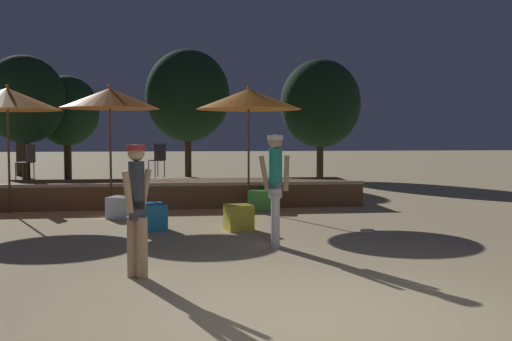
{
  "coord_description": "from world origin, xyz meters",
  "views": [
    {
      "loc": [
        -1.29,
        -5.14,
        1.73
      ],
      "look_at": [
        0.0,
        5.04,
        1.11
      ],
      "focal_mm": 40.0,
      "sensor_mm": 36.0,
      "label": 1
    }
  ],
  "objects_px": {
    "cube_seat_3": "(239,217)",
    "frisbee_disc": "(367,231)",
    "background_tree_2": "(18,103)",
    "patio_umbrella_0": "(110,99)",
    "cube_seat_0": "(261,200)",
    "cube_seat_2": "(148,217)",
    "bistro_chair_1": "(158,157)",
    "cube_seat_1": "(123,207)",
    "person_3": "(275,183)",
    "person_2": "(137,204)",
    "background_tree_1": "(320,104)",
    "background_tree_3": "(67,111)",
    "patio_umbrella_1": "(249,99)",
    "bistro_chair_0": "(28,159)",
    "patio_umbrella_2": "(7,99)",
    "background_tree_4": "(25,100)",
    "background_tree_0": "(188,96)"
  },
  "relations": [
    {
      "from": "person_3",
      "to": "background_tree_1",
      "type": "relative_size",
      "value": 0.36
    },
    {
      "from": "patio_umbrella_0",
      "to": "bistro_chair_0",
      "type": "relative_size",
      "value": 3.21
    },
    {
      "from": "cube_seat_1",
      "to": "patio_umbrella_2",
      "type": "bearing_deg",
      "value": 157.62
    },
    {
      "from": "cube_seat_3",
      "to": "patio_umbrella_0",
      "type": "bearing_deg",
      "value": 132.53
    },
    {
      "from": "cube_seat_2",
      "to": "frisbee_disc",
      "type": "distance_m",
      "value": 4.03
    },
    {
      "from": "patio_umbrella_0",
      "to": "patio_umbrella_2",
      "type": "bearing_deg",
      "value": 177.1
    },
    {
      "from": "background_tree_1",
      "to": "background_tree_3",
      "type": "height_order",
      "value": "background_tree_1"
    },
    {
      "from": "patio_umbrella_1",
      "to": "bistro_chair_1",
      "type": "relative_size",
      "value": 3.22
    },
    {
      "from": "patio_umbrella_1",
      "to": "person_3",
      "type": "distance_m",
      "value": 4.69
    },
    {
      "from": "person_2",
      "to": "background_tree_4",
      "type": "height_order",
      "value": "background_tree_4"
    },
    {
      "from": "cube_seat_1",
      "to": "bistro_chair_1",
      "type": "distance_m",
      "value": 3.28
    },
    {
      "from": "patio_umbrella_0",
      "to": "background_tree_2",
      "type": "xyz_separation_m",
      "value": [
        -5.45,
        12.66,
        0.59
      ]
    },
    {
      "from": "cube_seat_3",
      "to": "background_tree_2",
      "type": "height_order",
      "value": "background_tree_2"
    },
    {
      "from": "background_tree_3",
      "to": "bistro_chair_0",
      "type": "bearing_deg",
      "value": -85.59
    },
    {
      "from": "person_3",
      "to": "frisbee_disc",
      "type": "bearing_deg",
      "value": 127.55
    },
    {
      "from": "person_2",
      "to": "background_tree_0",
      "type": "xyz_separation_m",
      "value": [
        0.76,
        17.36,
        2.53
      ]
    },
    {
      "from": "cube_seat_3",
      "to": "background_tree_2",
      "type": "distance_m",
      "value": 17.77
    },
    {
      "from": "person_3",
      "to": "background_tree_4",
      "type": "xyz_separation_m",
      "value": [
        -7.01,
        12.5,
        2.03
      ]
    },
    {
      "from": "background_tree_4",
      "to": "cube_seat_1",
      "type": "bearing_deg",
      "value": -64.21
    },
    {
      "from": "person_3",
      "to": "bistro_chair_0",
      "type": "xyz_separation_m",
      "value": [
        -5.22,
        5.87,
        0.18
      ]
    },
    {
      "from": "frisbee_disc",
      "to": "background_tree_1",
      "type": "bearing_deg",
      "value": 80.12
    },
    {
      "from": "frisbee_disc",
      "to": "background_tree_2",
      "type": "relative_size",
      "value": 0.06
    },
    {
      "from": "patio_umbrella_0",
      "to": "bistro_chair_1",
      "type": "relative_size",
      "value": 3.21
    },
    {
      "from": "person_2",
      "to": "cube_seat_0",
      "type": "bearing_deg",
      "value": 104.54
    },
    {
      "from": "background_tree_1",
      "to": "background_tree_4",
      "type": "height_order",
      "value": "background_tree_1"
    },
    {
      "from": "background_tree_2",
      "to": "bistro_chair_1",
      "type": "bearing_deg",
      "value": -58.61
    },
    {
      "from": "patio_umbrella_0",
      "to": "background_tree_1",
      "type": "distance_m",
      "value": 11.95
    },
    {
      "from": "background_tree_0",
      "to": "frisbee_disc",
      "type": "bearing_deg",
      "value": -77.89
    },
    {
      "from": "person_3",
      "to": "background_tree_2",
      "type": "xyz_separation_m",
      "value": [
        -8.51,
        17.19,
        2.17
      ]
    },
    {
      "from": "patio_umbrella_0",
      "to": "cube_seat_0",
      "type": "distance_m",
      "value": 4.17
    },
    {
      "from": "patio_umbrella_0",
      "to": "cube_seat_3",
      "type": "relative_size",
      "value": 5.27
    },
    {
      "from": "patio_umbrella_2",
      "to": "bistro_chair_0",
      "type": "xyz_separation_m",
      "value": [
        0.09,
        1.22,
        -1.38
      ]
    },
    {
      "from": "patio_umbrella_0",
      "to": "background_tree_4",
      "type": "bearing_deg",
      "value": 116.36
    },
    {
      "from": "bistro_chair_0",
      "to": "background_tree_1",
      "type": "relative_size",
      "value": 0.19
    },
    {
      "from": "person_2",
      "to": "background_tree_3",
      "type": "distance_m",
      "value": 16.19
    },
    {
      "from": "background_tree_2",
      "to": "background_tree_3",
      "type": "height_order",
      "value": "background_tree_2"
    },
    {
      "from": "bistro_chair_1",
      "to": "cube_seat_0",
      "type": "bearing_deg",
      "value": 100.32
    },
    {
      "from": "cube_seat_3",
      "to": "frisbee_disc",
      "type": "height_order",
      "value": "cube_seat_3"
    },
    {
      "from": "frisbee_disc",
      "to": "person_2",
      "type": "bearing_deg",
      "value": -143.21
    },
    {
      "from": "cube_seat_2",
      "to": "cube_seat_3",
      "type": "distance_m",
      "value": 1.68
    },
    {
      "from": "cube_seat_2",
      "to": "person_3",
      "type": "relative_size",
      "value": 0.42
    },
    {
      "from": "patio_umbrella_0",
      "to": "person_3",
      "type": "distance_m",
      "value": 5.69
    },
    {
      "from": "cube_seat_2",
      "to": "cube_seat_0",
      "type": "bearing_deg",
      "value": 45.89
    },
    {
      "from": "cube_seat_1",
      "to": "person_3",
      "type": "bearing_deg",
      "value": -52.92
    },
    {
      "from": "patio_umbrella_1",
      "to": "background_tree_4",
      "type": "bearing_deg",
      "value": 131.28
    },
    {
      "from": "cube_seat_0",
      "to": "cube_seat_3",
      "type": "xyz_separation_m",
      "value": [
        -0.8,
        -2.79,
        -0.0
      ]
    },
    {
      "from": "cube_seat_0",
      "to": "cube_seat_2",
      "type": "relative_size",
      "value": 0.94
    },
    {
      "from": "person_3",
      "to": "cube_seat_0",
      "type": "bearing_deg",
      "value": -179.27
    },
    {
      "from": "patio_umbrella_1",
      "to": "cube_seat_3",
      "type": "relative_size",
      "value": 5.29
    },
    {
      "from": "background_tree_1",
      "to": "background_tree_3",
      "type": "relative_size",
      "value": 1.2
    }
  ]
}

